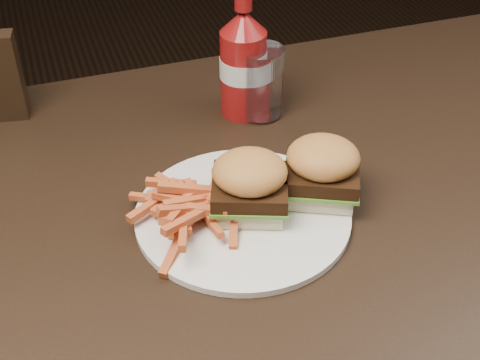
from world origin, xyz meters
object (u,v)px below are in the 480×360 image
object	(u,v)px
plate	(243,215)
tumbler	(261,81)
ketchup_bottle	(243,75)
dining_table	(301,215)

from	to	relation	value
plate	tumbler	bearing A→B (deg)	64.56
ketchup_bottle	dining_table	bearing A→B (deg)	-90.20
dining_table	plate	xyz separation A→B (m)	(-0.08, -0.00, 0.03)
ketchup_bottle	tumbler	distance (m)	0.03
plate	tumbler	distance (m)	0.24
dining_table	tumbler	xyz separation A→B (m)	(0.02, 0.21, 0.08)
dining_table	plate	size ratio (longest dim) A/B	4.69
plate	tumbler	world-z (taller)	tumbler
ketchup_bottle	plate	bearing A→B (deg)	-109.25
dining_table	ketchup_bottle	size ratio (longest dim) A/B	9.19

